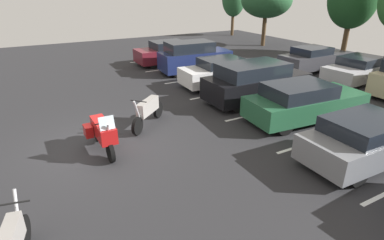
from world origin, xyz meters
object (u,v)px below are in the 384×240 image
(motorcycle_second, at_px, (148,110))
(car_green, at_px, (304,102))
(car_grey, at_px, (371,138))
(car_far_charcoal, at_px, (314,59))
(motorcycle_touring, at_px, (103,132))
(car_maroon, at_px, (170,53))
(car_white, at_px, (222,72))
(car_navy, at_px, (194,57))
(car_black, at_px, (256,82))
(car_far_silver, at_px, (360,69))

(motorcycle_second, relative_size, car_green, 0.37)
(car_green, relative_size, car_grey, 1.05)
(car_far_charcoal, bearing_deg, motorcycle_touring, -73.45)
(car_maroon, relative_size, car_white, 1.05)
(car_far_charcoal, bearing_deg, car_maroon, -130.71)
(car_navy, relative_size, car_grey, 0.93)
(motorcycle_second, distance_m, car_white, 6.16)
(motorcycle_second, bearing_deg, car_far_charcoal, 103.72)
(car_green, bearing_deg, car_black, -175.82)
(motorcycle_second, height_order, car_navy, car_navy)
(car_maroon, height_order, car_black, car_black)
(car_white, xyz_separation_m, car_grey, (8.58, -0.45, -0.02))
(car_far_charcoal, relative_size, car_far_silver, 0.95)
(car_white, height_order, car_grey, car_white)
(motorcycle_touring, bearing_deg, car_far_charcoal, 106.55)
(car_white, bearing_deg, car_maroon, -177.86)
(car_maroon, distance_m, car_grey, 14.54)
(car_white, height_order, car_far_silver, car_white)
(car_white, bearing_deg, motorcycle_touring, -59.76)
(car_far_charcoal, bearing_deg, car_white, -90.62)
(car_maroon, bearing_deg, car_navy, 5.11)
(motorcycle_second, relative_size, car_navy, 0.42)
(car_grey, bearing_deg, car_far_charcoal, 139.57)
(car_white, relative_size, car_black, 0.92)
(car_navy, xyz_separation_m, car_green, (8.56, 0.14, -0.17))
(motorcycle_second, distance_m, car_navy, 8.20)
(car_white, distance_m, car_black, 2.75)
(motorcycle_second, relative_size, car_maroon, 0.39)
(car_maroon, distance_m, car_white, 5.97)
(motorcycle_second, xyz_separation_m, car_green, (2.38, 5.53, 0.13))
(car_far_silver, bearing_deg, car_black, -91.85)
(car_navy, height_order, car_white, car_navy)
(car_maroon, relative_size, car_far_charcoal, 1.02)
(car_white, distance_m, car_grey, 8.59)
(motorcycle_touring, bearing_deg, car_green, 81.31)
(car_white, relative_size, car_far_silver, 0.92)
(car_far_charcoal, distance_m, car_far_silver, 2.92)
(car_far_silver, bearing_deg, car_navy, -130.78)
(motorcycle_second, height_order, car_black, car_black)
(car_navy, distance_m, car_green, 8.56)
(car_navy, relative_size, car_green, 0.89)
(car_navy, relative_size, car_black, 0.89)
(motorcycle_touring, distance_m, car_far_silver, 14.50)
(motorcycle_touring, height_order, car_maroon, car_maroon)
(motorcycle_second, height_order, car_grey, car_grey)
(car_maroon, relative_size, car_far_silver, 0.97)
(car_white, bearing_deg, car_far_silver, 67.31)
(car_maroon, distance_m, car_far_silver, 11.57)
(motorcycle_touring, bearing_deg, car_black, 101.79)
(car_maroon, xyz_separation_m, car_far_silver, (8.94, 7.34, -0.07))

